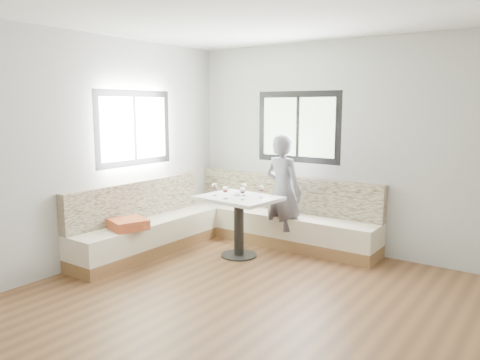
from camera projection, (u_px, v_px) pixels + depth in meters
name	position (u px, v px, depth m)	size (l,w,h in m)	color
room	(250.00, 166.00, 4.18)	(5.01, 5.01, 2.81)	brown
banquette	(222.00, 224.00, 6.46)	(2.90, 2.80, 0.95)	olive
table	(239.00, 212.00, 6.03)	(1.03, 0.83, 0.79)	black
person	(283.00, 192.00, 6.34)	(0.57, 0.38, 1.57)	slate
olive_ramekin	(237.00, 194.00, 6.06)	(0.09, 0.09, 0.04)	white
wine_glass_a	(215.00, 186.00, 6.05)	(0.08, 0.08, 0.17)	white
wine_glass_b	(225.00, 189.00, 5.83)	(0.08, 0.08, 0.17)	white
wine_glass_c	(243.00, 190.00, 5.76)	(0.08, 0.08, 0.17)	white
wine_glass_d	(244.00, 186.00, 6.05)	(0.08, 0.08, 0.17)	white
wine_glass_e	(261.00, 189.00, 5.88)	(0.08, 0.08, 0.17)	white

